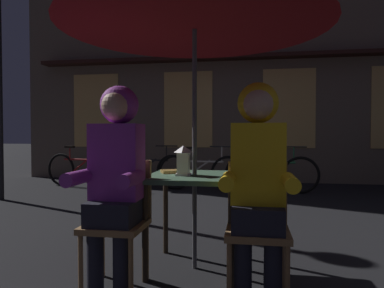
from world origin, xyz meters
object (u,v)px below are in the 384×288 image
(chair_right, at_px, (257,220))
(bicycle_fourth, at_px, (271,173))
(cafe_table, at_px, (195,188))
(person_left_hooded, at_px, (116,165))
(chair_left, at_px, (119,215))
(lantern, at_px, (183,160))
(bicycle_nearest, at_px, (82,170))
(bicycle_second, at_px, (148,170))
(bicycle_third, at_px, (201,172))
(patio_umbrella, at_px, (195,5))
(person_right_hooded, at_px, (258,167))
(book, at_px, (174,171))

(chair_right, distance_m, bicycle_fourth, 4.14)
(cafe_table, distance_m, bicycle_fourth, 3.85)
(person_left_hooded, relative_size, bicycle_fourth, 0.83)
(chair_right, bearing_deg, bicycle_fourth, 85.62)
(chair_left, distance_m, bicycle_fourth, 4.32)
(bicycle_fourth, bearing_deg, lantern, -102.93)
(person_left_hooded, bearing_deg, bicycle_nearest, 119.66)
(cafe_table, height_order, person_left_hooded, person_left_hooded)
(bicycle_second, distance_m, bicycle_third, 1.08)
(cafe_table, distance_m, patio_umbrella, 1.42)
(lantern, xyz_separation_m, bicycle_second, (-1.47, 3.95, -0.51))
(lantern, bearing_deg, bicycle_fourth, 77.07)
(person_right_hooded, relative_size, bicycle_third, 0.84)
(person_right_hooded, xyz_separation_m, book, (-0.67, 0.54, -0.09))
(patio_umbrella, bearing_deg, chair_right, -37.55)
(lantern, relative_size, bicycle_third, 0.14)
(patio_umbrella, bearing_deg, person_right_hooded, -41.57)
(book, bearing_deg, chair_right, -60.65)
(bicycle_fourth, bearing_deg, book, -105.14)
(bicycle_nearest, height_order, book, bicycle_nearest)
(cafe_table, height_order, lantern, lantern)
(book, bearing_deg, cafe_table, -55.02)
(bicycle_nearest, height_order, bicycle_fourth, same)
(bicycle_fourth, relative_size, book, 8.39)
(bicycle_second, height_order, book, bicycle_second)
(cafe_table, bearing_deg, person_left_hooded, -138.43)
(chair_left, bearing_deg, patio_umbrella, 37.55)
(chair_right, distance_m, person_right_hooded, 0.36)
(bicycle_second, relative_size, book, 8.36)
(lantern, relative_size, book, 1.16)
(bicycle_nearest, height_order, bicycle_second, same)
(person_left_hooded, distance_m, bicycle_nearest, 4.87)
(person_right_hooded, relative_size, bicycle_fourth, 0.83)
(patio_umbrella, height_order, chair_left, patio_umbrella)
(patio_umbrella, xyz_separation_m, bicycle_fourth, (0.80, 3.75, -1.71))
(person_right_hooded, distance_m, bicycle_fourth, 4.22)
(bicycle_fourth, height_order, book, bicycle_fourth)
(cafe_table, height_order, bicycle_second, bicycle_second)
(lantern, relative_size, bicycle_fourth, 0.14)
(chair_right, bearing_deg, person_left_hooded, -176.61)
(cafe_table, bearing_deg, chair_left, -142.45)
(chair_right, xyz_separation_m, person_right_hooded, (0.00, -0.06, 0.36))
(person_right_hooded, bearing_deg, bicycle_nearest, 128.56)
(patio_umbrella, distance_m, person_right_hooded, 1.37)
(chair_left, height_order, chair_right, same)
(chair_left, distance_m, person_left_hooded, 0.36)
(bicycle_third, bearing_deg, lantern, -83.98)
(bicycle_third, relative_size, book, 8.37)
(bicycle_second, bearing_deg, chair_left, -75.93)
(lantern, relative_size, bicycle_nearest, 0.14)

